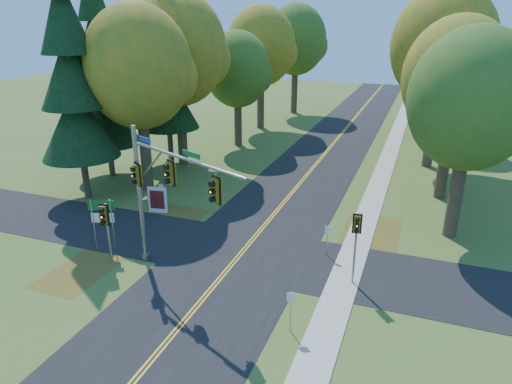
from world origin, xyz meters
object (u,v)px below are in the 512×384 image
(traffic_mast, at_px, (160,186))
(info_kiosk, at_px, (158,200))
(route_sign_cluster, at_px, (102,215))
(east_signal_pole, at_px, (357,232))

(traffic_mast, bearing_deg, info_kiosk, 148.81)
(route_sign_cluster, height_order, info_kiosk, route_sign_cluster)
(traffic_mast, relative_size, info_kiosk, 4.22)
(route_sign_cluster, bearing_deg, east_signal_pole, -14.37)
(route_sign_cluster, bearing_deg, traffic_mast, -31.58)
(east_signal_pole, height_order, route_sign_cluster, east_signal_pole)
(info_kiosk, bearing_deg, route_sign_cluster, -97.94)
(traffic_mast, bearing_deg, east_signal_pole, 37.86)
(info_kiosk, bearing_deg, east_signal_pole, -27.85)
(info_kiosk, bearing_deg, traffic_mast, -65.23)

